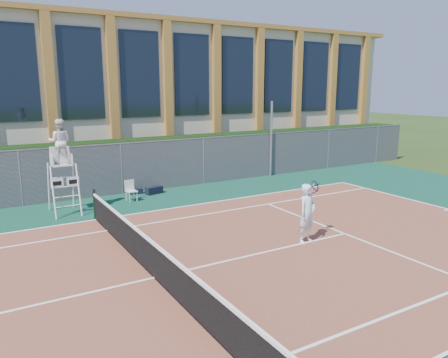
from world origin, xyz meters
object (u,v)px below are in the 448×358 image
steel_pole (271,139)px  plastic_chair (131,189)px  umpire_chair (60,144)px  tennis_player (307,213)px

steel_pole → plastic_chair: bearing=-171.0°
umpire_chair → tennis_player: umpire_chair is taller
umpire_chair → plastic_chair: umpire_chair is taller
steel_pole → umpire_chair: steel_pole is taller
steel_pole → plastic_chair: steel_pole is taller
tennis_player → umpire_chair: bearing=128.7°
tennis_player → steel_pole: bearing=59.8°
plastic_chair → tennis_player: (2.94, -7.38, 0.41)m
steel_pole → plastic_chair: 8.20m
umpire_chair → plastic_chair: (2.66, 0.39, -2.05)m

